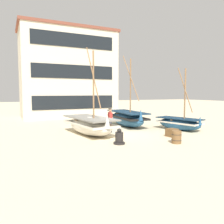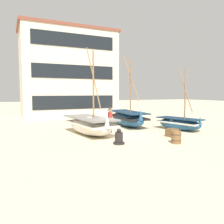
% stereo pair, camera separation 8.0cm
% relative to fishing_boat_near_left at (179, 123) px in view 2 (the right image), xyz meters
% --- Properties ---
extents(ground_plane, '(120.00, 120.00, 0.00)m').
position_rel_fishing_boat_near_left_xyz_m(ground_plane, '(-4.84, 0.50, -0.51)').
color(ground_plane, beige).
extents(fishing_boat_near_left, '(2.16, 3.66, 4.59)m').
position_rel_fishing_boat_near_left_xyz_m(fishing_boat_near_left, '(0.00, 0.00, 0.00)').
color(fishing_boat_near_left, '#23517A').
rests_on(fishing_boat_near_left, ground).
extents(fishing_boat_centre_large, '(2.49, 4.90, 5.75)m').
position_rel_fishing_boat_near_left_xyz_m(fishing_boat_centre_large, '(-6.65, 1.10, 0.13)').
color(fishing_boat_centre_large, silver).
rests_on(fishing_boat_centre_large, ground).
extents(fishing_boat_far_right, '(2.00, 4.98, 5.87)m').
position_rel_fishing_boat_near_left_xyz_m(fishing_boat_far_right, '(-2.63, 3.27, 0.17)').
color(fishing_boat_far_right, '#23517A').
rests_on(fishing_boat_far_right, ground).
extents(fisherman_by_hull, '(0.26, 0.38, 1.68)m').
position_rel_fishing_boat_near_left_xyz_m(fisherman_by_hull, '(-5.12, 1.20, 0.32)').
color(fisherman_by_hull, '#33333D').
rests_on(fisherman_by_hull, ground).
extents(capstan_winch, '(0.63, 0.63, 0.85)m').
position_rel_fishing_boat_near_left_xyz_m(capstan_winch, '(-6.16, -2.23, -0.18)').
color(capstan_winch, black).
rests_on(capstan_winch, ground).
extents(wooden_barrel, '(0.56, 0.56, 0.70)m').
position_rel_fishing_boat_near_left_xyz_m(wooden_barrel, '(-3.25, -3.42, -0.16)').
color(wooden_barrel, brown).
rests_on(wooden_barrel, ground).
extents(cargo_crate, '(0.70, 0.70, 0.51)m').
position_rel_fishing_boat_near_left_xyz_m(cargo_crate, '(-2.20, -1.80, -0.26)').
color(cargo_crate, brown).
rests_on(cargo_crate, ground).
extents(harbor_building_main, '(10.72, 5.67, 9.90)m').
position_rel_fishing_boat_near_left_xyz_m(harbor_building_main, '(-5.06, 12.99, 4.45)').
color(harbor_building_main, beige).
rests_on(harbor_building_main, ground).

